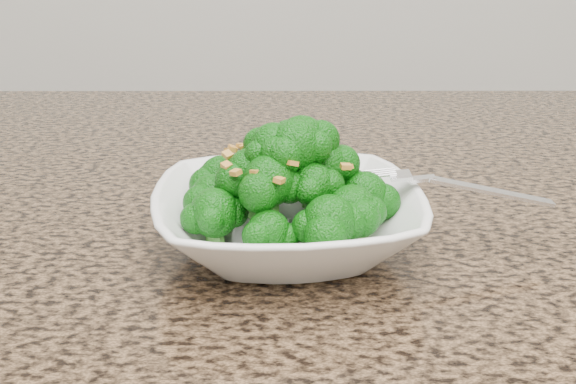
{
  "coord_description": "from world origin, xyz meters",
  "views": [
    {
      "loc": [
        0.01,
        -0.32,
        1.14
      ],
      "look_at": [
        0.01,
        0.21,
        0.95
      ],
      "focal_mm": 45.0,
      "sensor_mm": 36.0,
      "label": 1
    }
  ],
  "objects": [
    {
      "name": "bowl",
      "position": [
        0.01,
        0.21,
        0.93
      ],
      "size": [
        0.23,
        0.23,
        0.05
      ],
      "primitive_type": "imported",
      "rotation": [
        0.0,
        0.0,
        0.1
      ],
      "color": "white",
      "rests_on": "granite_counter"
    },
    {
      "name": "garlic_topping",
      "position": [
        0.01,
        0.21,
        1.03
      ],
      "size": [
        0.11,
        0.11,
        0.01
      ],
      "primitive_type": null,
      "color": "gold",
      "rests_on": "broccoli_pile"
    },
    {
      "name": "granite_counter",
      "position": [
        0.0,
        0.3,
        0.89
      ],
      "size": [
        1.64,
        1.04,
        0.03
      ],
      "primitive_type": "cube",
      "color": "brown",
      "rests_on": "cabinet"
    },
    {
      "name": "fork",
      "position": [
        0.12,
        0.22,
        0.96
      ],
      "size": [
        0.17,
        0.03,
        0.01
      ],
      "primitive_type": null,
      "rotation": [
        0.0,
        0.0,
        0.01
      ],
      "color": "silver",
      "rests_on": "bowl"
    },
    {
      "name": "broccoli_pile",
      "position": [
        0.01,
        0.21,
        0.99
      ],
      "size": [
        0.19,
        0.19,
        0.07
      ],
      "primitive_type": null,
      "color": "#0D620B",
      "rests_on": "bowl"
    }
  ]
}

